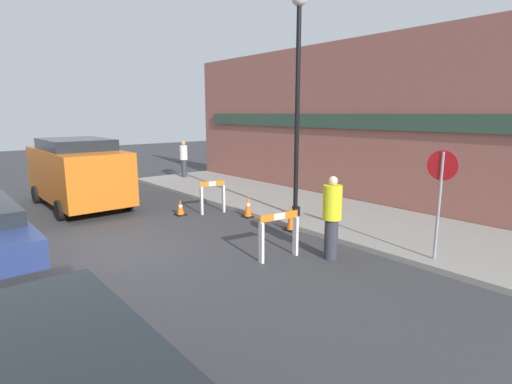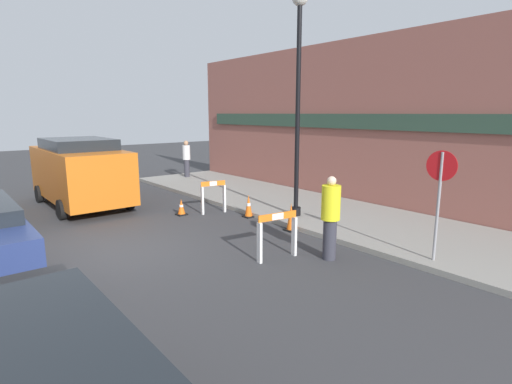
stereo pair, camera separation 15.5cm
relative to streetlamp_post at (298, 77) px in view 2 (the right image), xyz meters
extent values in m
plane|color=#38383A|center=(-0.46, -5.31, -4.04)|extent=(60.00, 60.00, 0.00)
cube|color=gray|center=(-0.46, 1.13, -3.98)|extent=(18.00, 3.89, 0.13)
cube|color=#93564C|center=(-0.46, 3.15, -1.29)|extent=(18.00, 0.12, 5.50)
cube|color=#2D4738|center=(-0.46, 3.04, -1.24)|extent=(16.20, 0.10, 0.50)
cylinder|color=black|center=(0.00, 0.00, -3.79)|extent=(0.29, 0.29, 0.24)
cylinder|color=black|center=(0.00, 0.00, -1.02)|extent=(0.13, 0.13, 5.78)
cylinder|color=gray|center=(4.37, -0.39, -2.81)|extent=(0.06, 0.06, 2.21)
cylinder|color=red|center=(4.37, -0.39, -1.98)|extent=(0.60, 0.07, 0.60)
cube|color=white|center=(-2.08, -1.10, -3.61)|extent=(0.14, 0.09, 0.86)
cube|color=white|center=(-2.24, -1.80, -3.61)|extent=(0.14, 0.09, 0.86)
cube|color=orange|center=(-2.16, -1.45, -3.10)|extent=(0.20, 0.77, 0.15)
cube|color=white|center=(-2.16, -1.45, -3.10)|extent=(0.08, 0.24, 0.14)
cube|color=white|center=(2.00, -3.04, -3.60)|extent=(0.14, 0.08, 0.87)
cube|color=white|center=(2.13, -2.17, -3.60)|extent=(0.14, 0.08, 0.87)
cube|color=orange|center=(2.06, -2.61, -3.10)|extent=(0.16, 0.94, 0.15)
cube|color=white|center=(2.06, -2.61, -3.10)|extent=(0.07, 0.28, 0.14)
cube|color=black|center=(-1.08, -0.91, -4.02)|extent=(0.30, 0.30, 0.04)
cone|color=orange|center=(-1.08, -0.91, -3.68)|extent=(0.23, 0.22, 0.64)
cylinder|color=white|center=(-1.08, -0.91, -3.65)|extent=(0.13, 0.13, 0.09)
cube|color=black|center=(0.74, -0.91, -4.02)|extent=(0.30, 0.30, 0.04)
cone|color=orange|center=(0.74, -0.91, -3.65)|extent=(0.23, 0.22, 0.70)
cylinder|color=white|center=(0.74, -0.91, -3.61)|extent=(0.13, 0.13, 0.10)
cube|color=black|center=(-2.58, -2.35, -4.02)|extent=(0.30, 0.30, 0.04)
cone|color=orange|center=(-2.58, -2.35, -3.77)|extent=(0.22, 0.22, 0.45)
cylinder|color=white|center=(-2.58, -2.35, -3.75)|extent=(0.13, 0.13, 0.06)
cylinder|color=#33333D|center=(2.77, -1.75, -3.60)|extent=(0.31, 0.31, 0.87)
cylinder|color=yellow|center=(2.77, -1.75, -2.80)|extent=(0.43, 0.43, 0.73)
sphere|color=beige|center=(2.77, -1.75, -2.34)|extent=(0.21, 0.21, 0.19)
cylinder|color=#33333D|center=(-8.41, 1.15, -3.51)|extent=(0.28, 0.28, 0.81)
cylinder|color=silver|center=(-8.41, 1.15, -2.77)|extent=(0.39, 0.39, 0.67)
sphere|color=tan|center=(-8.41, 1.15, -2.32)|extent=(0.24, 0.24, 0.22)
cylinder|color=black|center=(1.27, -7.01, -3.74)|extent=(0.60, 0.18, 0.60)
cylinder|color=black|center=(-1.24, -7.01, -3.74)|extent=(0.60, 0.18, 0.60)
cylinder|color=black|center=(4.11, -7.08, -3.74)|extent=(0.60, 0.18, 0.60)
cube|color=#D16619|center=(-5.80, -4.32, -2.93)|extent=(4.83, 2.03, 1.61)
cube|color=#1E2328|center=(-5.80, -4.32, -2.13)|extent=(2.66, 1.87, 0.69)
cylinder|color=black|center=(-4.30, -3.31, -3.74)|extent=(0.60, 0.18, 0.60)
cylinder|color=black|center=(-4.30, -5.34, -3.74)|extent=(0.60, 0.18, 0.60)
cylinder|color=black|center=(-7.30, -3.31, -3.74)|extent=(0.60, 0.18, 0.60)
cylinder|color=black|center=(-7.30, -5.34, -3.74)|extent=(0.60, 0.18, 0.60)
camera|label=1|loc=(7.97, -8.21, -0.97)|focal=28.00mm
camera|label=2|loc=(8.07, -8.09, -0.97)|focal=28.00mm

